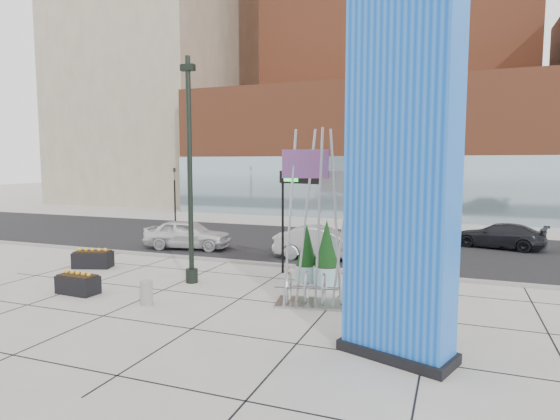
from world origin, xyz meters
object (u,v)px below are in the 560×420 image
(blue_pylon, at_px, (401,176))
(public_art_sculpture, at_px, (316,259))
(lamp_post, at_px, (190,192))
(car_white_west, at_px, (188,234))
(concrete_bollard, at_px, (146,293))
(car_silver_mid, at_px, (322,243))
(overhead_street_sign, at_px, (300,186))

(blue_pylon, bearing_deg, public_art_sculpture, 152.32)
(lamp_post, bearing_deg, car_white_west, 123.06)
(public_art_sculpture, relative_size, car_white_west, 1.25)
(public_art_sculpture, xyz_separation_m, concrete_bollard, (-5.02, -1.91, -1.08))
(blue_pylon, bearing_deg, car_white_west, 159.70)
(car_silver_mid, bearing_deg, car_white_west, 83.19)
(overhead_street_sign, bearing_deg, blue_pylon, -37.91)
(lamp_post, relative_size, concrete_bollard, 10.83)
(lamp_post, relative_size, car_silver_mid, 1.85)
(lamp_post, relative_size, overhead_street_sign, 1.99)
(concrete_bollard, bearing_deg, blue_pylon, -9.17)
(blue_pylon, relative_size, lamp_post, 1.04)
(concrete_bollard, distance_m, car_white_west, 9.67)
(concrete_bollard, relative_size, car_white_west, 0.17)
(car_white_west, bearing_deg, blue_pylon, -140.20)
(lamp_post, xyz_separation_m, overhead_street_sign, (3.38, 2.63, 0.18))
(lamp_post, bearing_deg, car_silver_mid, 60.33)
(lamp_post, distance_m, concrete_bollard, 4.19)
(concrete_bollard, bearing_deg, overhead_street_sign, 59.42)
(public_art_sculpture, distance_m, car_silver_mid, 7.21)
(blue_pylon, xyz_separation_m, car_silver_mid, (-4.63, 10.15, -3.45))
(lamp_post, relative_size, public_art_sculpture, 1.49)
(public_art_sculpture, xyz_separation_m, overhead_street_sign, (-1.75, 3.62, 2.12))
(car_silver_mid, bearing_deg, lamp_post, 143.01)
(public_art_sculpture, bearing_deg, overhead_street_sign, 104.91)
(blue_pylon, relative_size, public_art_sculpture, 1.56)
(car_silver_mid, bearing_deg, overhead_street_sign, 172.28)
(lamp_post, height_order, car_white_west, lamp_post)
(car_silver_mid, bearing_deg, public_art_sculpture, -173.39)
(overhead_street_sign, xyz_separation_m, car_silver_mid, (0.02, 3.34, -2.84))
(lamp_post, bearing_deg, overhead_street_sign, 37.91)
(blue_pylon, xyz_separation_m, public_art_sculpture, (-2.90, 3.19, -2.73))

